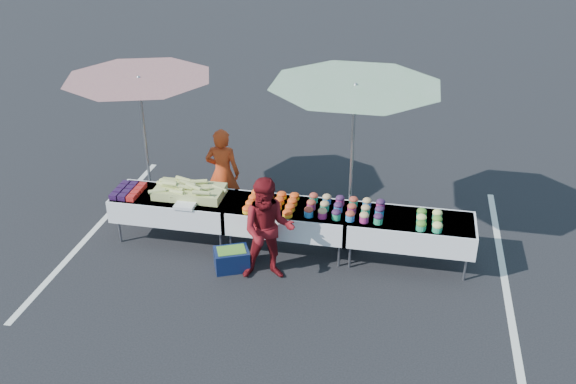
% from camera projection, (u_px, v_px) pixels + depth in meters
% --- Properties ---
extents(ground, '(80.00, 80.00, 0.00)m').
position_uv_depth(ground, '(288.00, 249.00, 9.88)').
color(ground, black).
extents(stripe_left, '(0.10, 5.00, 0.00)m').
position_uv_depth(stripe_left, '(96.00, 228.00, 10.44)').
color(stripe_left, silver).
rests_on(stripe_left, ground).
extents(stripe_right, '(0.10, 5.00, 0.00)m').
position_uv_depth(stripe_right, '(503.00, 273.00, 9.31)').
color(stripe_right, silver).
rests_on(stripe_right, ground).
extents(table_left, '(1.86, 0.81, 0.75)m').
position_uv_depth(table_left, '(174.00, 205.00, 9.93)').
color(table_left, white).
rests_on(table_left, ground).
extents(table_center, '(1.86, 0.81, 0.75)m').
position_uv_depth(table_center, '(288.00, 217.00, 9.61)').
color(table_center, white).
rests_on(table_center, ground).
extents(table_right, '(1.86, 0.81, 0.75)m').
position_uv_depth(table_right, '(409.00, 229.00, 9.29)').
color(table_right, white).
rests_on(table_right, ground).
extents(berry_punnets, '(0.40, 0.54, 0.08)m').
position_uv_depth(berry_punnets, '(128.00, 191.00, 9.91)').
color(berry_punnets, black).
rests_on(berry_punnets, table_left).
extents(corn_pile, '(1.16, 0.57, 0.26)m').
position_uv_depth(corn_pile, '(189.00, 191.00, 9.81)').
color(corn_pile, '#B2C364').
rests_on(corn_pile, table_left).
extents(plastic_bags, '(0.30, 0.25, 0.05)m').
position_uv_depth(plastic_bags, '(185.00, 205.00, 9.53)').
color(plastic_bags, white).
rests_on(plastic_bags, table_left).
extents(carrot_bowls, '(0.75, 0.69, 0.11)m').
position_uv_depth(carrot_bowls, '(271.00, 203.00, 9.55)').
color(carrot_bowls, '#F9A91B').
rests_on(carrot_bowls, table_center).
extents(potato_cups, '(1.14, 0.58, 0.16)m').
position_uv_depth(potato_cups, '(345.00, 208.00, 9.35)').
color(potato_cups, '#2874BB').
rests_on(potato_cups, table_right).
extents(bean_baskets, '(0.36, 0.50, 0.15)m').
position_uv_depth(bean_baskets, '(429.00, 220.00, 9.05)').
color(bean_baskets, '#259562').
rests_on(bean_baskets, table_right).
extents(vendor, '(0.58, 0.39, 1.55)m').
position_uv_depth(vendor, '(223.00, 173.00, 10.50)').
color(vendor, red).
rests_on(vendor, ground).
extents(customer, '(0.85, 0.72, 1.55)m').
position_uv_depth(customer, '(268.00, 230.00, 8.89)').
color(customer, maroon).
rests_on(customer, ground).
extents(umbrella_left, '(2.52, 2.52, 2.39)m').
position_uv_depth(umbrella_left, '(140.00, 90.00, 9.95)').
color(umbrella_left, black).
rests_on(umbrella_left, ground).
extents(umbrella_right, '(3.29, 3.29, 2.57)m').
position_uv_depth(umbrella_right, '(355.00, 99.00, 9.06)').
color(umbrella_right, black).
rests_on(umbrella_right, ground).
extents(storage_bin, '(0.60, 0.53, 0.32)m').
position_uv_depth(storage_bin, '(232.00, 259.00, 9.35)').
color(storage_bin, '#0C183D').
rests_on(storage_bin, ground).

